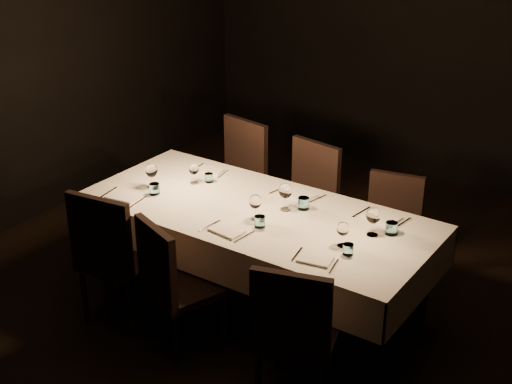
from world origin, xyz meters
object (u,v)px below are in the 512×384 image
Objects in this scene: chair_near_right at (295,329)px; chair_far_right at (391,225)px; chair_near_center at (173,279)px; chair_far_center at (306,197)px; chair_near_left at (114,252)px; chair_far_left at (236,173)px; dining_table at (256,219)px.

chair_far_right is at bearing -101.79° from chair_near_right.
chair_near_right is at bearing -161.53° from chair_near_center.
chair_near_left is at bearing -101.84° from chair_far_center.
chair_far_right is at bearing 8.42° from chair_far_left.
chair_near_right is 0.96× the size of chair_far_left.
chair_far_left reaches higher than dining_table.
chair_near_left is 2.07m from chair_far_right.
chair_near_left is 1.08× the size of chair_near_center.
chair_far_center is at bearing -118.52° from chair_near_left.
chair_far_center is at bearing 94.87° from dining_table.
chair_far_left is 1.03× the size of chair_far_center.
chair_far_left is at bearing -62.07° from chair_near_right.
dining_table is at bearing -80.91° from chair_near_center.
chair_near_left is at bearing -141.57° from chair_far_right.
chair_near_right is 1.62m from chair_far_right.
chair_far_center is at bearing 5.50° from chair_far_left.
chair_near_right is at bearing -51.96° from chair_far_center.
chair_far_right is (0.67, 0.84, -0.20)m from dining_table.
dining_table is at bearing -139.46° from chair_near_left.
chair_near_center is at bearing -83.60° from chair_far_center.
chair_near_right is 1.81m from chair_far_center.
chair_near_left is (-0.67, -0.74, -0.13)m from dining_table.
chair_near_center is at bearing -58.44° from chair_far_left.
dining_table is 2.59× the size of chair_far_center.
chair_near_center is (-0.15, -0.74, -0.17)m from dining_table.
chair_far_right is at bearing -97.00° from chair_near_center.
chair_far_center reaches higher than dining_table.
chair_near_center is 0.95m from chair_near_right.
dining_table is 2.69× the size of chair_near_center.
chair_near_left reaches higher than chair_far_right.
chair_far_right reaches higher than dining_table.
chair_near_center is at bearing -18.35° from chair_near_right.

